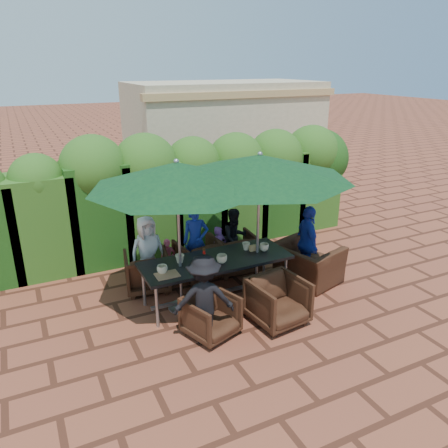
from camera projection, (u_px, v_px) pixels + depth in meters
name	position (u px, v px, depth m)	size (l,w,h in m)	color
ground	(219.00, 296.00, 7.47)	(80.00, 80.00, 0.00)	brown
dining_table	(216.00, 263.00, 7.13)	(2.47, 0.90, 0.75)	black
umbrella_left	(177.00, 175.00, 6.35)	(2.64, 2.64, 2.46)	gray
umbrella_right	(260.00, 167.00, 6.86)	(2.96, 2.96, 2.46)	gray
chair_far_left	(147.00, 269.00, 7.58)	(0.74, 0.69, 0.76)	black
chair_far_mid	(200.00, 257.00, 8.03)	(0.77, 0.72, 0.79)	black
chair_far_right	(234.00, 251.00, 8.26)	(0.78, 0.73, 0.81)	black
chair_near_left	(211.00, 314.00, 6.30)	(0.67, 0.63, 0.69)	black
chair_near_right	(278.00, 299.00, 6.60)	(0.77, 0.72, 0.80)	black
chair_end_right	(307.00, 257.00, 7.84)	(1.08, 0.70, 0.95)	black
adult_far_left	(148.00, 251.00, 7.65)	(0.64, 0.38, 1.30)	silver
adult_far_mid	(196.00, 241.00, 8.05)	(0.48, 0.39, 1.33)	#1E32A2
adult_far_right	(235.00, 238.00, 8.39)	(0.56, 0.34, 1.17)	black
adult_near_left	(204.00, 299.00, 6.09)	(0.84, 0.39, 1.32)	black
adult_end_right	(307.00, 243.00, 7.87)	(0.82, 0.41, 1.39)	#1E32A2
child_left	(168.00, 259.00, 7.97)	(0.28, 0.22, 0.77)	#DC4D69
child_right	(219.00, 249.00, 8.26)	(0.32, 0.26, 0.88)	#88489D
pedestrian_a	(198.00, 179.00, 11.42)	(1.66, 0.59, 1.77)	#268C49
pedestrian_b	(243.00, 178.00, 11.94)	(0.75, 0.46, 1.56)	#DC4D69
pedestrian_c	(252.00, 176.00, 12.17)	(1.00, 0.46, 1.57)	gray
cup_a	(162.00, 269.00, 6.60)	(0.17, 0.17, 0.13)	beige
cup_b	(180.00, 259.00, 6.96)	(0.15, 0.15, 0.14)	beige
cup_c	(222.00, 259.00, 6.95)	(0.17, 0.17, 0.14)	beige
cup_d	(246.00, 246.00, 7.44)	(0.14, 0.14, 0.13)	beige
cup_e	(264.00, 247.00, 7.40)	(0.16, 0.16, 0.13)	beige
ketchup_bottle	(204.00, 256.00, 7.01)	(0.04, 0.04, 0.17)	#B20C0A
sauce_bottle	(204.00, 253.00, 7.12)	(0.04, 0.04, 0.17)	#4C230C
serving_tray	(167.00, 275.00, 6.55)	(0.35, 0.25, 0.02)	#AC7753
number_block_left	(204.00, 260.00, 6.94)	(0.12, 0.06, 0.10)	tan
number_block_right	(253.00, 248.00, 7.41)	(0.12, 0.06, 0.10)	tan
hedge_wall	(170.00, 186.00, 8.94)	(9.10, 1.60, 2.53)	#11370F
building	(224.00, 133.00, 14.24)	(6.20, 3.08, 3.20)	beige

